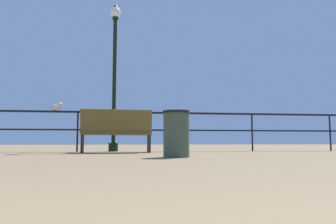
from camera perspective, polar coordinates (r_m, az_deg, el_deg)
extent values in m
cube|color=black|center=(8.07, -8.10, -0.09)|extent=(20.74, 0.05, 0.05)
cube|color=black|center=(8.04, -8.15, -3.30)|extent=(20.74, 0.04, 0.04)
cylinder|color=black|center=(8.12, -16.32, -3.51)|extent=(0.04, 0.04, 1.00)
cylinder|color=black|center=(8.11, 0.03, -3.73)|extent=(0.04, 0.04, 1.00)
cylinder|color=black|center=(8.73, 15.23, -3.66)|extent=(0.04, 0.04, 1.00)
cylinder|color=black|center=(9.86, 27.68, -3.42)|extent=(0.04, 0.04, 1.00)
cube|color=brown|center=(7.30, -9.48, -3.99)|extent=(1.62, 0.54, 0.05)
cube|color=brown|center=(7.10, -9.42, -1.73)|extent=(1.60, 0.21, 0.55)
cube|color=black|center=(7.35, -3.55, -5.75)|extent=(0.06, 0.43, 0.43)
cube|color=black|center=(7.54, -3.69, -3.03)|extent=(0.05, 0.33, 0.04)
cube|color=black|center=(7.33, -15.48, -5.56)|extent=(0.06, 0.43, 0.43)
cube|color=black|center=(7.52, -15.29, -2.84)|extent=(0.05, 0.33, 0.04)
cylinder|color=black|center=(8.29, -10.05, -6.39)|extent=(0.25, 0.25, 0.22)
cylinder|color=black|center=(8.45, -9.85, 5.81)|extent=(0.10, 0.10, 3.35)
cylinder|color=black|center=(8.94, -9.66, 16.59)|extent=(0.16, 0.16, 0.06)
sphere|color=white|center=(9.01, -9.64, 17.62)|extent=(0.29, 0.29, 0.29)
cone|color=black|center=(9.09, -9.62, 18.75)|extent=(0.12, 0.12, 0.10)
ellipsoid|color=silver|center=(8.26, -19.94, 0.77)|extent=(0.32, 0.28, 0.15)
ellipsoid|color=gray|center=(8.26, -19.94, 0.92)|extent=(0.28, 0.23, 0.05)
sphere|color=silver|center=(8.19, -19.28, 1.28)|extent=(0.12, 0.12, 0.12)
cone|color=gold|center=(8.13, -18.85, 1.31)|extent=(0.07, 0.07, 0.05)
cube|color=gray|center=(8.36, -20.71, 0.77)|extent=(0.12, 0.11, 0.02)
cylinder|color=#3A4936|center=(5.05, 1.54, -4.27)|extent=(0.42, 0.42, 0.71)
cylinder|color=black|center=(5.07, 1.53, -0.01)|extent=(0.44, 0.44, 0.04)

